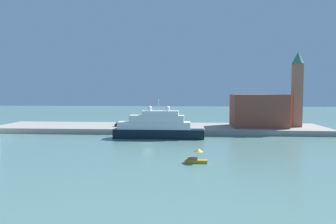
{
  "coord_description": "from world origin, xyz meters",
  "views": [
    {
      "loc": [
        11.06,
        -80.77,
        13.48
      ],
      "look_at": [
        4.75,
        6.0,
        7.74
      ],
      "focal_mm": 34.22,
      "sensor_mm": 36.0,
      "label": 1
    }
  ],
  "objects_px": {
    "bell_tower": "(297,86)",
    "person_figure": "(136,125)",
    "parked_car": "(120,125)",
    "mooring_bollard": "(144,128)",
    "harbor_building": "(258,111)",
    "large_yacht": "(157,127)",
    "small_motorboat": "(196,157)"
  },
  "relations": [
    {
      "from": "person_figure",
      "to": "harbor_building",
      "type": "bearing_deg",
      "value": 8.18
    },
    {
      "from": "large_yacht",
      "to": "person_figure",
      "type": "height_order",
      "value": "large_yacht"
    },
    {
      "from": "large_yacht",
      "to": "mooring_bollard",
      "type": "distance_m",
      "value": 10.14
    },
    {
      "from": "large_yacht",
      "to": "small_motorboat",
      "type": "bearing_deg",
      "value": -70.92
    },
    {
      "from": "small_motorboat",
      "to": "harbor_building",
      "type": "bearing_deg",
      "value": 66.35
    },
    {
      "from": "person_figure",
      "to": "bell_tower",
      "type": "bearing_deg",
      "value": 6.8
    },
    {
      "from": "bell_tower",
      "to": "parked_car",
      "type": "relative_size",
      "value": 6.49
    },
    {
      "from": "large_yacht",
      "to": "harbor_building",
      "type": "height_order",
      "value": "harbor_building"
    },
    {
      "from": "bell_tower",
      "to": "person_figure",
      "type": "relative_size",
      "value": 13.99
    },
    {
      "from": "harbor_building",
      "to": "mooring_bollard",
      "type": "relative_size",
      "value": 22.12
    },
    {
      "from": "harbor_building",
      "to": "person_figure",
      "type": "height_order",
      "value": "harbor_building"
    },
    {
      "from": "harbor_building",
      "to": "mooring_bollard",
      "type": "bearing_deg",
      "value": -166.31
    },
    {
      "from": "small_motorboat",
      "to": "large_yacht",
      "type": "bearing_deg",
      "value": 109.08
    },
    {
      "from": "harbor_building",
      "to": "small_motorboat",
      "type": "bearing_deg",
      "value": -113.65
    },
    {
      "from": "parked_car",
      "to": "mooring_bollard",
      "type": "distance_m",
      "value": 10.72
    },
    {
      "from": "small_motorboat",
      "to": "parked_car",
      "type": "xyz_separation_m",
      "value": [
        -24.48,
        45.28,
        1.16
      ]
    },
    {
      "from": "small_motorboat",
      "to": "parked_car",
      "type": "distance_m",
      "value": 51.49
    },
    {
      "from": "large_yacht",
      "to": "mooring_bollard",
      "type": "height_order",
      "value": "large_yacht"
    },
    {
      "from": "bell_tower",
      "to": "mooring_bollard",
      "type": "distance_m",
      "value": 51.94
    },
    {
      "from": "bell_tower",
      "to": "large_yacht",
      "type": "bearing_deg",
      "value": -157.7
    },
    {
      "from": "harbor_building",
      "to": "person_figure",
      "type": "xyz_separation_m",
      "value": [
        -39.68,
        -5.71,
        -4.52
      ]
    },
    {
      "from": "person_figure",
      "to": "small_motorboat",
      "type": "bearing_deg",
      "value": -66.35
    },
    {
      "from": "small_motorboat",
      "to": "parked_car",
      "type": "height_order",
      "value": "parked_car"
    },
    {
      "from": "large_yacht",
      "to": "bell_tower",
      "type": "relative_size",
      "value": 1.04
    },
    {
      "from": "small_motorboat",
      "to": "bell_tower",
      "type": "height_order",
      "value": "bell_tower"
    },
    {
      "from": "mooring_bollard",
      "to": "small_motorboat",
      "type": "bearing_deg",
      "value": -68.25
    },
    {
      "from": "small_motorboat",
      "to": "parked_car",
      "type": "bearing_deg",
      "value": 118.39
    },
    {
      "from": "small_motorboat",
      "to": "mooring_bollard",
      "type": "distance_m",
      "value": 42.22
    },
    {
      "from": "harbor_building",
      "to": "parked_car",
      "type": "bearing_deg",
      "value": -176.4
    },
    {
      "from": "large_yacht",
      "to": "parked_car",
      "type": "relative_size",
      "value": 6.74
    },
    {
      "from": "bell_tower",
      "to": "parked_car",
      "type": "distance_m",
      "value": 59.7
    },
    {
      "from": "parked_car",
      "to": "small_motorboat",
      "type": "bearing_deg",
      "value": -61.61
    }
  ]
}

